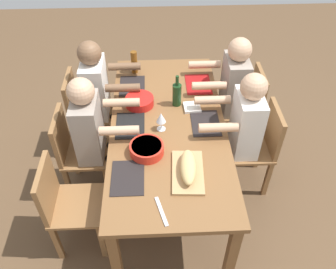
{
  "coord_description": "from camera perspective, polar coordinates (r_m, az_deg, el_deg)",
  "views": [
    {
      "loc": [
        2.14,
        -0.1,
        2.65
      ],
      "look_at": [
        0.0,
        0.0,
        0.63
      ],
      "focal_mm": 37.77,
      "sensor_mm": 36.0,
      "label": 1
    }
  ],
  "objects": [
    {
      "name": "ground_plane",
      "position": [
        3.41,
        0.0,
        -7.72
      ],
      "size": [
        8.0,
        8.0,
        0.0
      ],
      "primitive_type": "plane",
      "color": "brown"
    },
    {
      "name": "dining_table",
      "position": [
        2.92,
        0.0,
        0.47
      ],
      "size": [
        1.99,
        0.93,
        0.74
      ],
      "color": "brown",
      "rests_on": "ground_plane"
    },
    {
      "name": "chair_near_right",
      "position": [
        2.78,
        -16.22,
        -10.48
      ],
      "size": [
        0.4,
        0.4,
        0.85
      ],
      "color": "olive",
      "rests_on": "ground_plane"
    },
    {
      "name": "chair_far_left",
      "position": [
        3.56,
        12.4,
        4.71
      ],
      "size": [
        0.4,
        0.4,
        0.85
      ],
      "color": "olive",
      "rests_on": "ground_plane"
    },
    {
      "name": "diner_far_left",
      "position": [
        3.39,
        9.91,
        7.5
      ],
      "size": [
        0.41,
        0.53,
        1.2
      ],
      "color": "#2D2D38",
      "rests_on": "ground_plane"
    },
    {
      "name": "chair_near_center",
      "position": [
        3.12,
        -14.61,
        -2.4
      ],
      "size": [
        0.4,
        0.4,
        0.85
      ],
      "color": "olive",
      "rests_on": "ground_plane"
    },
    {
      "name": "diner_near_center",
      "position": [
        2.94,
        -11.85,
        0.61
      ],
      "size": [
        0.41,
        0.53,
        1.2
      ],
      "color": "#2D2D38",
      "rests_on": "ground_plane"
    },
    {
      "name": "chair_far_center",
      "position": [
        3.17,
        14.38,
        -1.49
      ],
      "size": [
        0.4,
        0.4,
        0.85
      ],
      "color": "olive",
      "rests_on": "ground_plane"
    },
    {
      "name": "diner_far_center",
      "position": [
        2.98,
        11.69,
        1.32
      ],
      "size": [
        0.41,
        0.53,
        1.2
      ],
      "color": "#2D2D38",
      "rests_on": "ground_plane"
    },
    {
      "name": "chair_near_left",
      "position": [
        3.52,
        -13.36,
        3.97
      ],
      "size": [
        0.4,
        0.4,
        0.85
      ],
      "color": "olive",
      "rests_on": "ground_plane"
    },
    {
      "name": "diner_near_left",
      "position": [
        3.36,
        -10.86,
        6.94
      ],
      "size": [
        0.41,
        0.53,
        1.2
      ],
      "color": "#2D2D38",
      "rests_on": "ground_plane"
    },
    {
      "name": "serving_bowl_pasta",
      "position": [
        2.61,
        -3.46,
        -2.28
      ],
      "size": [
        0.25,
        0.25,
        0.08
      ],
      "color": "red",
      "rests_on": "dining_table"
    },
    {
      "name": "serving_bowl_salad",
      "position": [
        3.05,
        -4.61,
        5.44
      ],
      "size": [
        0.24,
        0.24,
        0.08
      ],
      "color": "red",
      "rests_on": "dining_table"
    },
    {
      "name": "cutting_board",
      "position": [
        2.5,
        3.21,
        -6.08
      ],
      "size": [
        0.41,
        0.24,
        0.02
      ],
      "primitive_type": "cube",
      "rotation": [
        0.0,
        0.0,
        -0.06
      ],
      "color": "tan",
      "rests_on": "dining_table"
    },
    {
      "name": "bread_loaf",
      "position": [
        2.46,
        3.26,
        -5.25
      ],
      "size": [
        0.33,
        0.13,
        0.09
      ],
      "primitive_type": "ellipsoid",
      "rotation": [
        0.0,
        0.0,
        -0.06
      ],
      "color": "tan",
      "rests_on": "cutting_board"
    },
    {
      "name": "wine_bottle",
      "position": [
        3.01,
        1.44,
        6.53
      ],
      "size": [
        0.08,
        0.08,
        0.29
      ],
      "color": "#193819",
      "rests_on": "dining_table"
    },
    {
      "name": "beer_bottle",
      "position": [
        3.44,
        -5.47,
        11.55
      ],
      "size": [
        0.06,
        0.06,
        0.22
      ],
      "primitive_type": "cylinder",
      "color": "brown",
      "rests_on": "dining_table"
    },
    {
      "name": "wine_glass",
      "position": [
        2.75,
        -1.13,
        2.64
      ],
      "size": [
        0.08,
        0.08,
        0.17
      ],
      "color": "silver",
      "rests_on": "dining_table"
    },
    {
      "name": "placemat_near_right",
      "position": [
        2.49,
        -6.53,
        -6.93
      ],
      "size": [
        0.32,
        0.23,
        0.01
      ],
      "primitive_type": "cube",
      "color": "black",
      "rests_on": "dining_table"
    },
    {
      "name": "placemat_far_left",
      "position": [
        3.32,
        4.91,
        8.09
      ],
      "size": [
        0.32,
        0.23,
        0.01
      ],
      "primitive_type": "cube",
      "color": "maroon",
      "rests_on": "dining_table"
    },
    {
      "name": "placemat_near_center",
      "position": [
        2.87,
        -6.11,
        1.47
      ],
      "size": [
        0.32,
        0.23,
        0.01
      ],
      "primitive_type": "cube",
      "color": "black",
      "rests_on": "dining_table"
    },
    {
      "name": "placemat_far_center",
      "position": [
        2.89,
        6.07,
        1.83
      ],
      "size": [
        0.32,
        0.23,
        0.01
      ],
      "primitive_type": "cube",
      "color": "black",
      "rests_on": "dining_table"
    },
    {
      "name": "placemat_near_left",
      "position": [
        3.3,
        -5.8,
        7.8
      ],
      "size": [
        0.32,
        0.23,
        0.01
      ],
      "primitive_type": "cube",
      "color": "black",
      "rests_on": "dining_table"
    },
    {
      "name": "carving_knife",
      "position": [
        2.31,
        -1.07,
        -12.29
      ],
      "size": [
        0.23,
        0.09,
        0.01
      ],
      "primitive_type": "cube",
      "rotation": [
        0.0,
        0.0,
        0.27
      ],
      "color": "silver",
      "rests_on": "dining_table"
    },
    {
      "name": "napkin_stack",
      "position": [
        3.03,
        3.9,
        4.41
      ],
      "size": [
        0.15,
        0.15,
        0.02
      ],
      "primitive_type": "cube",
      "rotation": [
        0.0,
        0.0,
        0.07
      ],
      "color": "white",
      "rests_on": "dining_table"
    }
  ]
}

